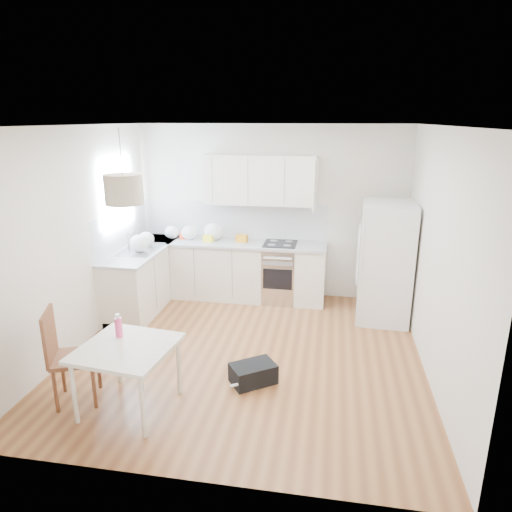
{
  "coord_description": "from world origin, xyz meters",
  "views": [
    {
      "loc": [
        0.97,
        -4.94,
        2.77
      ],
      "look_at": [
        0.06,
        0.4,
        1.14
      ],
      "focal_mm": 32.0,
      "sensor_mm": 36.0,
      "label": 1
    }
  ],
  "objects_px": {
    "dining_table": "(127,353)",
    "dining_chair": "(75,356)",
    "refrigerator": "(387,262)",
    "gym_bag": "(253,373)"
  },
  "relations": [
    {
      "from": "dining_table",
      "to": "dining_chair",
      "type": "height_order",
      "value": "dining_chair"
    },
    {
      "from": "refrigerator",
      "to": "dining_table",
      "type": "xyz_separation_m",
      "value": [
        -2.68,
        -2.64,
        -0.24
      ]
    },
    {
      "from": "dining_chair",
      "to": "gym_bag",
      "type": "height_order",
      "value": "dining_chair"
    },
    {
      "from": "refrigerator",
      "to": "dining_chair",
      "type": "height_order",
      "value": "refrigerator"
    },
    {
      "from": "gym_bag",
      "to": "dining_table",
      "type": "bearing_deg",
      "value": 174.98
    },
    {
      "from": "refrigerator",
      "to": "gym_bag",
      "type": "height_order",
      "value": "refrigerator"
    },
    {
      "from": "dining_table",
      "to": "gym_bag",
      "type": "xyz_separation_m",
      "value": [
        1.12,
        0.65,
        -0.5
      ]
    },
    {
      "from": "dining_chair",
      "to": "gym_bag",
      "type": "distance_m",
      "value": 1.85
    },
    {
      "from": "refrigerator",
      "to": "dining_table",
      "type": "distance_m",
      "value": 3.77
    },
    {
      "from": "refrigerator",
      "to": "gym_bag",
      "type": "xyz_separation_m",
      "value": [
        -1.55,
        -1.99,
        -0.73
      ]
    }
  ]
}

